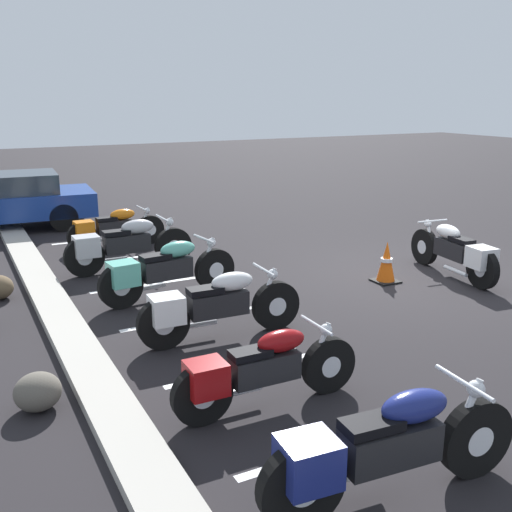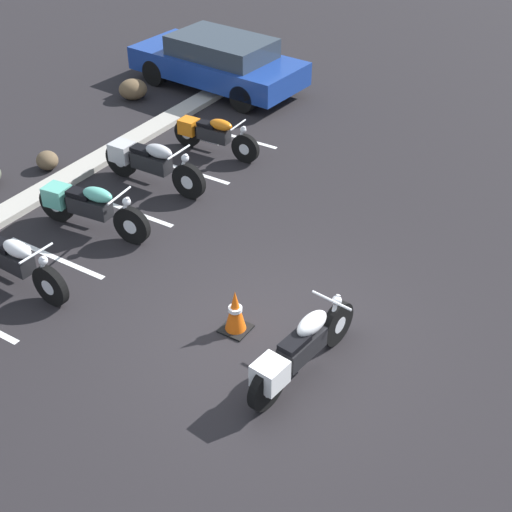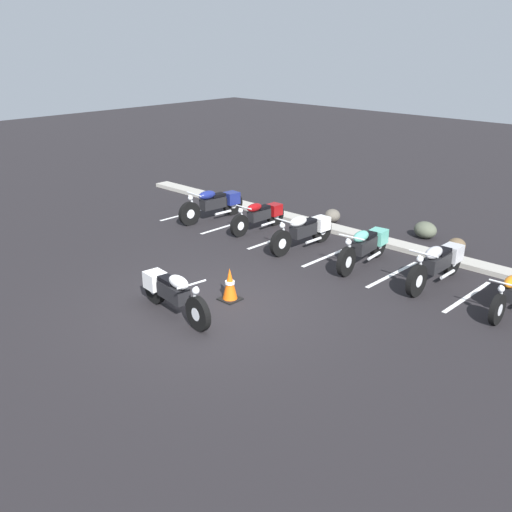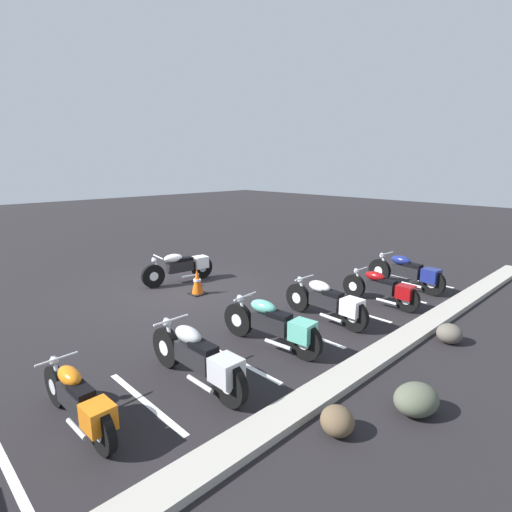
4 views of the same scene
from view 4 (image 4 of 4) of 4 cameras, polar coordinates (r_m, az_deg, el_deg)
name	(u,v)px [view 4 (image 4 of 4)]	position (r m, az deg, el deg)	size (l,w,h in m)	color
ground	(184,291)	(11.11, -10.31, -4.90)	(60.00, 60.00, 0.00)	black
motorcycle_white_featured	(182,267)	(11.81, -10.54, -1.49)	(2.21, 0.67, 0.87)	black
parked_bike_0	(409,272)	(11.72, 20.99, -2.20)	(0.64, 2.28, 0.90)	black
parked_bike_1	(383,288)	(10.21, 17.72, -4.44)	(0.57, 2.04, 0.80)	black
parked_bike_2	(328,302)	(8.86, 10.31, -6.44)	(0.62, 2.21, 0.87)	black
parked_bike_3	(274,325)	(7.52, 2.64, -9.77)	(0.66, 2.26, 0.89)	black
parked_bike_4	(199,358)	(6.37, -8.11, -14.24)	(0.65, 2.31, 0.91)	black
parked_bike_5	(79,401)	(5.90, -23.97, -18.39)	(0.57, 2.02, 0.79)	black
concrete_curb	(370,361)	(7.41, 15.97, -14.19)	(18.00, 0.50, 0.12)	#A8A399
landscape_rock_0	(337,421)	(5.61, 11.53, -22.08)	(0.43, 0.46, 0.37)	brown
landscape_rock_1	(416,399)	(6.24, 21.91, -18.48)	(0.66, 0.54, 0.44)	#4F5544
landscape_rock_3	(449,334)	(8.68, 25.90, -9.93)	(0.45, 0.47, 0.39)	#59534A
traffic_cone	(197,282)	(10.68, -8.39, -3.71)	(0.40, 0.40, 0.69)	black
stall_line_0	(417,280)	(12.82, 22.02, -3.22)	(0.10, 2.10, 0.00)	white
stall_line_1	(387,293)	(11.27, 18.27, -5.10)	(0.10, 2.10, 0.00)	white
stall_line_2	(350,310)	(9.79, 13.31, -7.53)	(0.10, 2.10, 0.00)	white
stall_line_3	(302,332)	(8.44, 6.60, -10.69)	(0.10, 2.10, 0.00)	white
stall_line_4	(237,361)	(7.27, -2.70, -14.72)	(0.10, 2.10, 0.00)	white
stall_line_5	(145,402)	(6.40, -15.52, -19.44)	(0.10, 2.10, 0.00)	white
stall_line_6	(5,465)	(5.95, -32.19, -23.92)	(0.10, 2.10, 0.00)	white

